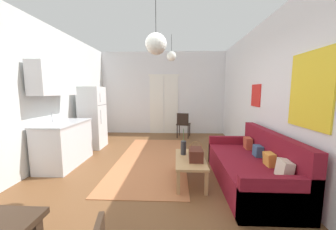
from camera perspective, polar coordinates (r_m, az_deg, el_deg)
name	(u,v)px	position (r m, az deg, el deg)	size (l,w,h in m)	color
ground_plane	(149,179)	(3.63, -5.61, -18.60)	(4.95, 7.74, 0.10)	brown
wall_back	(163,94)	(6.87, -1.53, 6.45)	(4.55, 0.13, 2.90)	silver
wall_right	(282,96)	(3.68, 31.02, 4.95)	(0.12, 7.34, 2.90)	silver
wall_left	(23,96)	(4.22, -37.55, 4.65)	(0.12, 7.34, 2.90)	silver
area_rug	(152,159)	(4.42, -4.78, -12.96)	(1.48, 3.32, 0.01)	#B26B42
couch	(253,168)	(3.51, 24.11, -14.42)	(0.91, 2.02, 0.87)	maroon
coffee_table	(190,161)	(3.34, 6.67, -13.56)	(0.49, 1.00, 0.40)	tan
bamboo_vase	(183,148)	(3.44, 4.66, -9.75)	(0.10, 0.10, 0.47)	#2D2D33
handbag	(196,154)	(3.20, 8.36, -11.60)	(0.23, 0.34, 0.32)	#512319
refrigerator	(93,117)	(5.49, -21.71, -0.69)	(0.58, 0.61, 1.64)	white
kitchen_counter	(62,128)	(4.45, -29.24, -3.41)	(0.63, 1.23, 2.07)	silver
accent_chair	(183,123)	(6.24, 4.63, -2.50)	(0.50, 0.48, 0.82)	black
pendant_lamp_near	(156,44)	(2.72, -3.64, 20.55)	(0.29, 0.29, 0.89)	black
pendant_lamp_far	(171,56)	(4.90, 1.04, 17.29)	(0.24, 0.24, 0.63)	black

